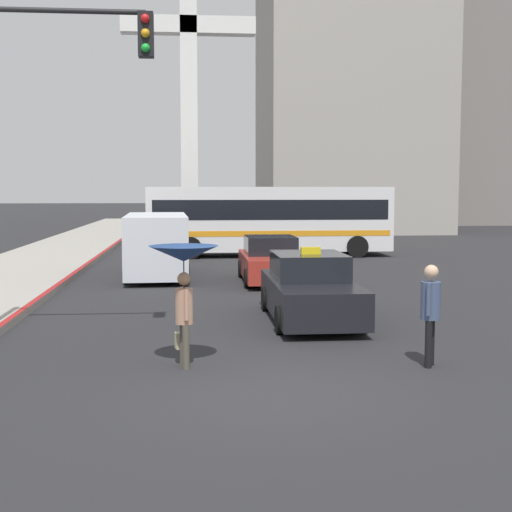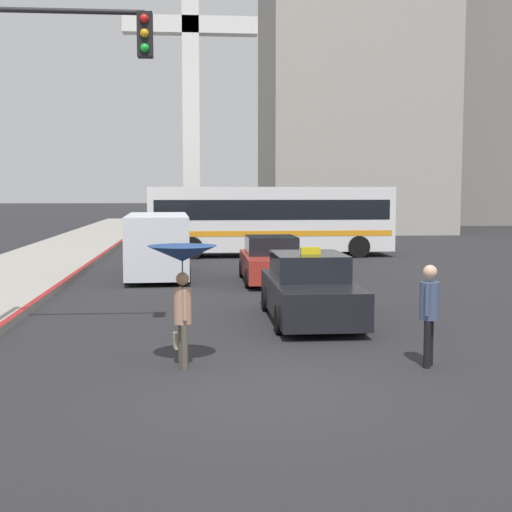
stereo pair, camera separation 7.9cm
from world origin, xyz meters
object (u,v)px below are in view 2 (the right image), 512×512
Objects in this scene: ambulance_van at (158,242)px; monument_cross at (191,73)px; pedestrian_man at (429,306)px; traffic_light at (31,107)px; sedan_red at (272,261)px; pedestrian_with_umbrella at (182,267)px; city_bus at (270,218)px; taxi at (310,290)px.

monument_cross is at bearing -96.51° from ambulance_van.
pedestrian_man is 7.92m from traffic_light.
pedestrian_man is 0.27× the size of traffic_light.
sedan_red is 11.38m from traffic_light.
ambulance_van reaches higher than pedestrian_with_umbrella.
sedan_red is 0.78× the size of ambulance_van.
traffic_light is (-1.69, -10.86, 3.28)m from ambulance_van.
city_bus reaches higher than pedestrian_with_umbrella.
monument_cross is at bearing -80.91° from sedan_red.
sedan_red is at bearing 59.66° from traffic_light.
pedestrian_with_umbrella is at bearing 55.65° from taxi.
traffic_light is at bearing -96.27° from monument_cross.
traffic_light is at bearing -19.22° from city_bus.
pedestrian_with_umbrella is 28.25m from monument_cross.
taxi is 2.65× the size of pedestrian_man.
ambulance_van reaches higher than pedestrian_man.
pedestrian_man is (0.51, -20.35, -0.69)m from city_bus.
ambulance_van is 0.85× the size of traffic_light.
ambulance_van is 16.77m from monument_cross.
ambulance_van is at bearing -31.92° from city_bus.
monument_cross is (-2.74, 23.13, 8.50)m from taxi.
taxi is at bearing -3.03° from city_bus.
pedestrian_man is at bearing -15.92° from traffic_light.
taxi is at bearing 23.58° from traffic_light.
traffic_light reaches higher than pedestrian_with_umbrella.
traffic_light is (-6.35, -18.39, 2.75)m from city_bus.
sedan_red is 2.49× the size of pedestrian_man.
ambulance_van is at bearing -23.32° from sedan_red.
pedestrian_man is at bearing -81.62° from monument_cross.
pedestrian_man is at bearing 106.65° from taxi.
city_bus is at bearing -92.85° from taxi.
traffic_light is (-5.42, -9.26, 3.80)m from sedan_red.
pedestrian_with_umbrella is at bearing -31.62° from traffic_light.
city_bus is 20.37m from pedestrian_man.
pedestrian_with_umbrella is (-2.68, -10.94, 1.04)m from sedan_red.
pedestrian_man is at bearing 1.27° from city_bus.
taxi is 7.13m from traffic_light.
pedestrian_man is (1.44, -11.21, 0.36)m from sedan_red.
traffic_light is at bearing -76.42° from pedestrian_man.
traffic_light is at bearing 46.14° from pedestrian_with_umbrella.
monument_cross reaches higher than pedestrian_man.
city_bus is 6.27× the size of pedestrian_man.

